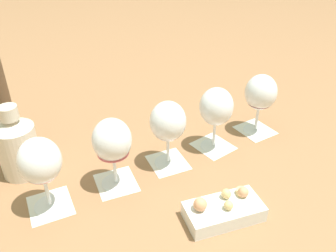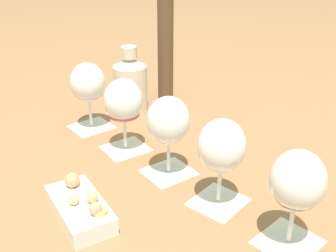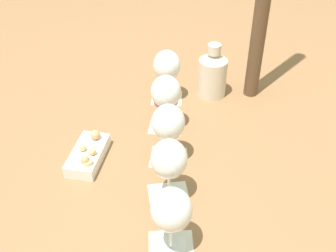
{
  "view_description": "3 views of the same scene",
  "coord_description": "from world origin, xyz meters",
  "px_view_note": "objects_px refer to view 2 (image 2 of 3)",
  "views": [
    {
      "loc": [
        0.21,
        -0.71,
        0.58
      ],
      "look_at": [
        0.0,
        -0.0,
        0.11
      ],
      "focal_mm": 38.0,
      "sensor_mm": 36.0,
      "label": 1
    },
    {
      "loc": [
        0.79,
        0.07,
        0.5
      ],
      "look_at": [
        0.0,
        -0.0,
        0.11
      ],
      "focal_mm": 45.0,
      "sensor_mm": 36.0,
      "label": 2
    },
    {
      "loc": [
        0.62,
        0.65,
        0.8
      ],
      "look_at": [
        0.0,
        -0.0,
        0.11
      ],
      "focal_mm": 45.0,
      "sensor_mm": 36.0,
      "label": 3
    }
  ],
  "objects_px": {
    "snack_dish": "(80,208)",
    "ceramic_vase": "(130,83)",
    "wine_glass_0": "(88,86)",
    "wine_glass_1": "(123,104)",
    "wine_glass_4": "(297,185)",
    "wine_glass_2": "(169,124)",
    "wine_glass_3": "(221,149)"
  },
  "relations": [
    {
      "from": "snack_dish",
      "to": "ceramic_vase",
      "type": "bearing_deg",
      "value": 178.85
    },
    {
      "from": "wine_glass_0",
      "to": "wine_glass_1",
      "type": "xyz_separation_m",
      "value": [
        0.11,
        0.11,
        0.0
      ]
    },
    {
      "from": "wine_glass_0",
      "to": "wine_glass_4",
      "type": "height_order",
      "value": "same"
    },
    {
      "from": "wine_glass_2",
      "to": "wine_glass_3",
      "type": "distance_m",
      "value": 0.14
    },
    {
      "from": "wine_glass_4",
      "to": "wine_glass_1",
      "type": "bearing_deg",
      "value": -131.91
    },
    {
      "from": "wine_glass_0",
      "to": "wine_glass_4",
      "type": "xyz_separation_m",
      "value": [
        0.42,
        0.45,
        0.0
      ]
    },
    {
      "from": "wine_glass_2",
      "to": "ceramic_vase",
      "type": "xyz_separation_m",
      "value": [
        -0.34,
        -0.14,
        -0.04
      ]
    },
    {
      "from": "wine_glass_0",
      "to": "ceramic_vase",
      "type": "relative_size",
      "value": 0.94
    },
    {
      "from": "wine_glass_1",
      "to": "wine_glass_4",
      "type": "height_order",
      "value": "same"
    },
    {
      "from": "wine_glass_2",
      "to": "wine_glass_3",
      "type": "height_order",
      "value": "same"
    },
    {
      "from": "wine_glass_4",
      "to": "ceramic_vase",
      "type": "bearing_deg",
      "value": -146.22
    },
    {
      "from": "wine_glass_1",
      "to": "wine_glass_4",
      "type": "relative_size",
      "value": 1.0
    },
    {
      "from": "wine_glass_3",
      "to": "ceramic_vase",
      "type": "bearing_deg",
      "value": -150.68
    },
    {
      "from": "wine_glass_1",
      "to": "wine_glass_2",
      "type": "relative_size",
      "value": 1.0
    },
    {
      "from": "wine_glass_0",
      "to": "wine_glass_3",
      "type": "height_order",
      "value": "same"
    },
    {
      "from": "wine_glass_3",
      "to": "wine_glass_1",
      "type": "bearing_deg",
      "value": -131.92
    },
    {
      "from": "wine_glass_0",
      "to": "wine_glass_1",
      "type": "relative_size",
      "value": 1.0
    },
    {
      "from": "wine_glass_1",
      "to": "ceramic_vase",
      "type": "bearing_deg",
      "value": -173.8
    },
    {
      "from": "ceramic_vase",
      "to": "wine_glass_1",
      "type": "bearing_deg",
      "value": 6.2
    },
    {
      "from": "wine_glass_2",
      "to": "wine_glass_3",
      "type": "xyz_separation_m",
      "value": [
        0.1,
        0.11,
        0.0
      ]
    },
    {
      "from": "ceramic_vase",
      "to": "snack_dish",
      "type": "distance_m",
      "value": 0.51
    },
    {
      "from": "wine_glass_1",
      "to": "wine_glass_4",
      "type": "xyz_separation_m",
      "value": [
        0.3,
        0.34,
        -0.0
      ]
    },
    {
      "from": "wine_glass_4",
      "to": "ceramic_vase",
      "type": "xyz_separation_m",
      "value": [
        -0.55,
        -0.36,
        -0.04
      ]
    },
    {
      "from": "wine_glass_1",
      "to": "wine_glass_3",
      "type": "height_order",
      "value": "same"
    },
    {
      "from": "wine_glass_2",
      "to": "wine_glass_1",
      "type": "bearing_deg",
      "value": -131.02
    },
    {
      "from": "wine_glass_1",
      "to": "wine_glass_2",
      "type": "xyz_separation_m",
      "value": [
        0.1,
        0.12,
        -0.0
      ]
    },
    {
      "from": "ceramic_vase",
      "to": "snack_dish",
      "type": "xyz_separation_m",
      "value": [
        0.51,
        -0.01,
        -0.06
      ]
    },
    {
      "from": "wine_glass_2",
      "to": "snack_dish",
      "type": "bearing_deg",
      "value": -42.38
    },
    {
      "from": "wine_glass_2",
      "to": "ceramic_vase",
      "type": "bearing_deg",
      "value": -157.51
    },
    {
      "from": "ceramic_vase",
      "to": "wine_glass_2",
      "type": "bearing_deg",
      "value": 22.49
    },
    {
      "from": "wine_glass_1",
      "to": "wine_glass_2",
      "type": "height_order",
      "value": "same"
    },
    {
      "from": "wine_glass_3",
      "to": "snack_dish",
      "type": "bearing_deg",
      "value": -75.1
    }
  ]
}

